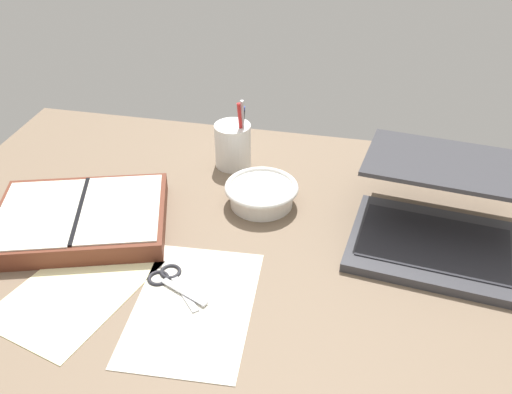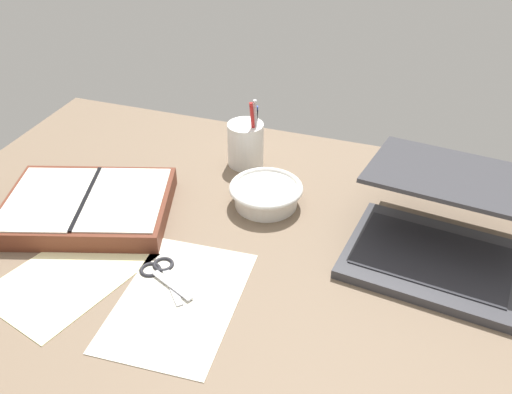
% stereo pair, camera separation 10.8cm
% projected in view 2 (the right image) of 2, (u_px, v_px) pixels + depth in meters
% --- Properties ---
extents(desk_top, '(1.40, 1.00, 0.02)m').
position_uv_depth(desk_top, '(248.00, 264.00, 1.05)').
color(desk_top, '#75604C').
rests_on(desk_top, ground).
extents(laptop, '(0.34, 0.36, 0.15)m').
position_uv_depth(laptop, '(441.00, 231.00, 1.03)').
color(laptop, '#38383D').
rests_on(laptop, desk_top).
extents(bowl, '(0.15, 0.15, 0.05)m').
position_uv_depth(bowl, '(266.00, 194.00, 1.17)').
color(bowl, silver).
rests_on(bowl, desk_top).
extents(pen_cup, '(0.08, 0.08, 0.17)m').
position_uv_depth(pen_cup, '(246.00, 144.00, 1.29)').
color(pen_cup, white).
rests_on(pen_cup, desk_top).
extents(planner, '(0.38, 0.33, 0.04)m').
position_uv_depth(planner, '(88.00, 206.00, 1.15)').
color(planner, brown).
rests_on(planner, desk_top).
extents(scissors, '(0.12, 0.11, 0.01)m').
position_uv_depth(scissors, '(161.00, 272.00, 1.01)').
color(scissors, '#B7B7BC').
rests_on(scissors, desk_top).
extents(paper_sheet_front, '(0.21, 0.30, 0.00)m').
position_uv_depth(paper_sheet_front, '(179.00, 300.00, 0.96)').
color(paper_sheet_front, silver).
rests_on(paper_sheet_front, desk_top).
extents(paper_sheet_beside_planner, '(0.25, 0.31, 0.00)m').
position_uv_depth(paper_sheet_beside_planner, '(70.00, 275.00, 1.01)').
color(paper_sheet_beside_planner, '#F4EFB2').
rests_on(paper_sheet_beside_planner, desk_top).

